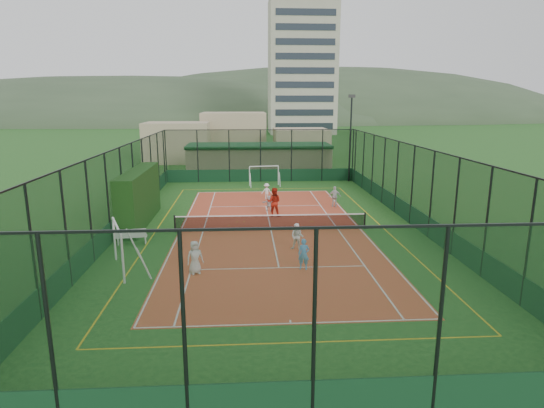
{
  "coord_description": "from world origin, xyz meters",
  "views": [
    {
      "loc": [
        -1.57,
        -26.57,
        7.76
      ],
      "look_at": [
        0.18,
        1.91,
        1.2
      ],
      "focal_mm": 30.0,
      "sensor_mm": 36.0,
      "label": 1
    }
  ],
  "objects": [
    {
      "name": "white_bench",
      "position": [
        -7.8,
        -2.25,
        0.46
      ],
      "size": [
        1.69,
        0.66,
        0.92
      ],
      "primitive_type": null,
      "rotation": [
        0.0,
        0.0,
        0.13
      ],
      "color": "white",
      "rests_on": "ground"
    },
    {
      "name": "tennis_balls",
      "position": [
        -0.16,
        1.69,
        0.04
      ],
      "size": [
        5.46,
        1.01,
        0.07
      ],
      "color": "#CCE033",
      "rests_on": "court_slab"
    },
    {
      "name": "apartment_tower",
      "position": [
        12.0,
        82.0,
        15.0
      ],
      "size": [
        15.0,
        12.0,
        30.0
      ],
      "primitive_type": "cube",
      "color": "beige",
      "rests_on": "ground"
    },
    {
      "name": "futsal_goal_far",
      "position": [
        0.24,
        14.86,
        0.9
      ],
      "size": [
        2.86,
        1.11,
        1.8
      ],
      "primitive_type": null,
      "rotation": [
        0.0,
        0.0,
        0.11
      ],
      "color": "white",
      "rests_on": "ground"
    },
    {
      "name": "coach",
      "position": [
        0.4,
        3.4,
        1.0
      ],
      "size": [
        1.1,
        0.94,
        1.97
      ],
      "primitive_type": "imported",
      "rotation": [
        0.0,
        0.0,
        2.92
      ],
      "color": "#A82011",
      "rests_on": "court_slab"
    },
    {
      "name": "distant_hills",
      "position": [
        0.0,
        150.0,
        0.0
      ],
      "size": [
        200.0,
        60.0,
        24.0
      ],
      "primitive_type": null,
      "color": "#384C33",
      "rests_on": "ground"
    },
    {
      "name": "court_slab",
      "position": [
        0.0,
        0.0,
        0.01
      ],
      "size": [
        11.17,
        23.97,
        0.01
      ],
      "primitive_type": "cube",
      "color": "#B63C28",
      "rests_on": "ground"
    },
    {
      "name": "child_near_mid",
      "position": [
        1.14,
        -6.61,
        0.74
      ],
      "size": [
        0.6,
        0.46,
        1.46
      ],
      "primitive_type": "imported",
      "rotation": [
        0.0,
        0.0,
        -0.22
      ],
      "color": "#4F9DE2",
      "rests_on": "court_slab"
    },
    {
      "name": "clubhouse",
      "position": [
        0.0,
        22.0,
        1.57
      ],
      "size": [
        15.2,
        7.2,
        3.15
      ],
      "primitive_type": null,
      "color": "tan",
      "rests_on": "ground"
    },
    {
      "name": "ground",
      "position": [
        0.0,
        0.0,
        0.0
      ],
      "size": [
        300.0,
        300.0,
        0.0
      ],
      "primitive_type": "plane",
      "color": "#1A4D1A",
      "rests_on": "ground"
    },
    {
      "name": "perimeter_fence",
      "position": [
        0.0,
        0.0,
        2.5
      ],
      "size": [
        18.12,
        34.12,
        5.0
      ],
      "primitive_type": null,
      "color": "black",
      "rests_on": "ground"
    },
    {
      "name": "hedge_left",
      "position": [
        -8.3,
        2.2,
        1.71
      ],
      "size": [
        1.17,
        7.83,
        3.42
      ],
      "primitive_type": "cube",
      "color": "black",
      "rests_on": "ground"
    },
    {
      "name": "child_far_left",
      "position": [
        0.18,
        8.86,
        0.65
      ],
      "size": [
        0.85,
        0.51,
        1.28
      ],
      "primitive_type": "imported",
      "rotation": [
        0.0,
        0.0,
        3.18
      ],
      "color": "white",
      "rests_on": "court_slab"
    },
    {
      "name": "child_far_right",
      "position": [
        5.08,
        5.92,
        0.78
      ],
      "size": [
        0.93,
        0.45,
        1.54
      ],
      "primitive_type": "imported",
      "rotation": [
        0.0,
        0.0,
        3.06
      ],
      "color": "silver",
      "rests_on": "court_slab"
    },
    {
      "name": "floodlight_ne",
      "position": [
        8.6,
        16.6,
        4.12
      ],
      "size": [
        0.6,
        0.26,
        8.25
      ],
      "primitive_type": null,
      "color": "black",
      "rests_on": "ground"
    },
    {
      "name": "child_near_left",
      "position": [
        -3.87,
        -6.87,
        0.78
      ],
      "size": [
        0.89,
        0.74,
        1.55
      ],
      "primitive_type": "imported",
      "rotation": [
        0.0,
        0.0,
        0.39
      ],
      "color": "silver",
      "rests_on": "court_slab"
    },
    {
      "name": "futsal_goal_near",
      "position": [
        -7.41,
        -6.29,
        1.08
      ],
      "size": [
        3.48,
        2.12,
        2.16
      ],
      "primitive_type": null,
      "rotation": [
        0.0,
        0.0,
        1.94
      ],
      "color": "white",
      "rests_on": "ground"
    },
    {
      "name": "child_far_back",
      "position": [
        0.15,
        4.86,
        0.57
      ],
      "size": [
        1.08,
        0.47,
        1.13
      ],
      "primitive_type": "imported",
      "rotation": [
        0.0,
        0.0,
        3.01
      ],
      "color": "white",
      "rests_on": "court_slab"
    },
    {
      "name": "child_near_right",
      "position": [
        1.16,
        -3.8,
        0.73
      ],
      "size": [
        0.85,
        0.77,
        1.43
      ],
      "primitive_type": "imported",
      "rotation": [
        0.0,
        0.0,
        -0.4
      ],
      "color": "white",
      "rests_on": "court_slab"
    },
    {
      "name": "tennis_net",
      "position": [
        0.0,
        0.0,
        0.53
      ],
      "size": [
        11.67,
        0.12,
        1.06
      ],
      "primitive_type": null,
      "color": "black",
      "rests_on": "ground"
    }
  ]
}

